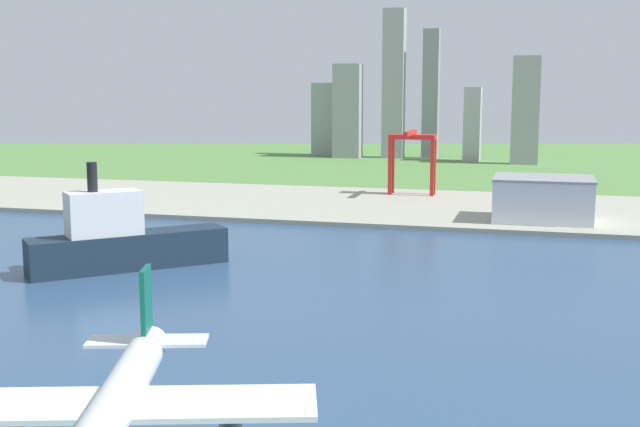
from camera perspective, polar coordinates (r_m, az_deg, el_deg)
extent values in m
plane|color=#538340|center=(264.24, 2.63, -5.58)|extent=(2400.00, 2400.00, 0.00)
cube|color=#2D4C70|center=(208.39, -1.07, -9.49)|extent=(840.00, 360.00, 0.15)
cube|color=#A0A28F|center=(448.01, 8.01, 0.41)|extent=(840.00, 140.00, 2.50)
cylinder|color=silver|center=(73.15, -14.34, -13.09)|extent=(14.07, 34.83, 3.75)
cube|color=silver|center=(74.95, -14.03, -13.00)|extent=(35.56, 17.76, 0.50)
cube|color=#0C5947|center=(86.63, -12.20, -6.69)|extent=(1.74, 4.19, 9.00)
cube|color=silver|center=(87.58, -12.13, -8.82)|extent=(13.12, 7.43, 0.36)
cube|color=#192838|center=(304.81, -13.36, -2.58)|extent=(62.43, 61.13, 13.25)
cube|color=silver|center=(300.22, -15.06, 0.02)|extent=(27.50, 27.20, 15.99)
cylinder|color=black|center=(297.76, -15.84, 2.50)|extent=(3.61, 3.61, 10.60)
cube|color=red|center=(490.14, 4.98, 3.30)|extent=(2.20, 2.20, 33.64)
cube|color=red|center=(486.21, 7.95, 3.20)|extent=(2.20, 2.20, 33.64)
cube|color=red|center=(497.97, 5.15, 3.38)|extent=(2.20, 2.20, 33.64)
cube|color=red|center=(494.11, 8.07, 3.29)|extent=(2.20, 2.20, 33.64)
cube|color=red|center=(490.59, 6.57, 5.41)|extent=(27.97, 10.00, 2.80)
cube|color=red|center=(481.50, 6.41, 5.69)|extent=(2.60, 36.23, 2.60)
cube|color=silver|center=(406.40, 15.50, 0.94)|extent=(46.33, 37.94, 20.00)
cube|color=gray|center=(405.17, 15.56, 2.42)|extent=(47.26, 38.70, 1.20)
cube|color=#999C9F|center=(825.98, 0.42, 6.70)|extent=(26.92, 16.75, 72.98)
cube|color=#9A99A6|center=(791.66, 1.97, 7.26)|extent=(26.59, 18.14, 90.93)
cube|color=#9D9CA7|center=(792.88, 5.25, 9.12)|extent=(20.48, 16.27, 143.03)
cube|color=gray|center=(790.09, 7.86, 8.36)|extent=(15.09, 14.56, 123.43)
cube|color=#AAA7B6|center=(765.27, 10.75, 6.23)|extent=(15.19, 21.34, 68.42)
cube|color=#9B9CA5|center=(744.23, 14.37, 7.09)|extent=(24.10, 17.02, 95.68)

